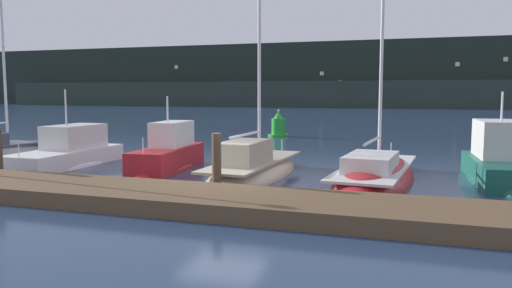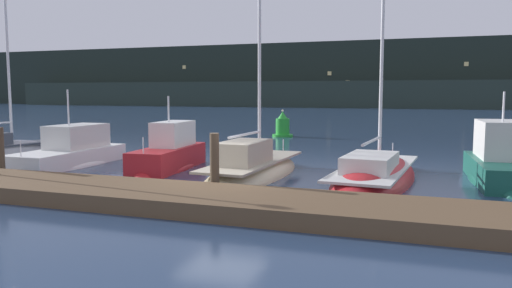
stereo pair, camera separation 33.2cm
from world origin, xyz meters
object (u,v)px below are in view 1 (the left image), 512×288
Objects in this scene: motorboat_berth_3 at (67,158)px; motorboat_berth_7 at (499,170)px; sailboat_berth_5 at (253,173)px; channel_buoy at (278,127)px; motorboat_berth_4 at (168,159)px; sailboat_berth_6 at (375,180)px.

motorboat_berth_7 is at bearing 5.70° from motorboat_berth_3.
motorboat_berth_7 is at bearing 13.01° from sailboat_berth_5.
channel_buoy is at bearing 129.93° from motorboat_berth_7.
sailboat_berth_5 is at bearing -11.52° from motorboat_berth_4.
motorboat_berth_7 is 18.98m from channel_buoy.
sailboat_berth_5 reaches higher than motorboat_berth_7.
sailboat_berth_6 reaches higher than channel_buoy.
motorboat_berth_3 is 4.55m from motorboat_berth_4.
motorboat_berth_3 is at bearing -106.15° from channel_buoy.
channel_buoy is at bearing 102.73° from sailboat_berth_5.
motorboat_berth_7 reaches higher than motorboat_berth_4.
sailboat_berth_6 is 5.51× the size of channel_buoy.
sailboat_berth_6 is 1.77× the size of motorboat_berth_7.
motorboat_berth_4 is 0.45× the size of sailboat_berth_5.
sailboat_berth_6 reaches higher than motorboat_berth_3.
motorboat_berth_4 is 0.90× the size of motorboat_berth_7.
channel_buoy is at bearing 116.77° from sailboat_berth_6.
motorboat_berth_7 is (12.36, 1.16, 0.02)m from motorboat_berth_4.
sailboat_berth_5 is 8.68m from motorboat_berth_7.
motorboat_berth_4 is 12.42m from motorboat_berth_7.
sailboat_berth_6 is (4.36, 0.48, -0.07)m from sailboat_berth_5.
motorboat_berth_3 is 0.53× the size of sailboat_berth_5.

